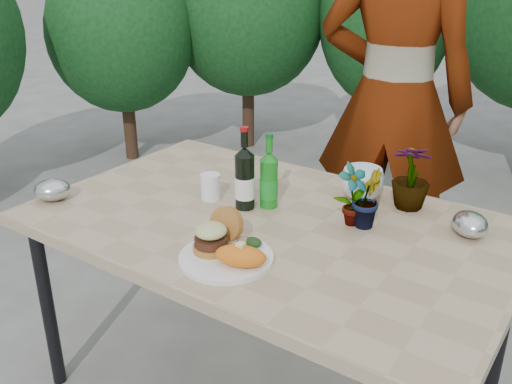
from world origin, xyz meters
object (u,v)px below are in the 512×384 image
Objects in this scene: wine_bottle at (245,179)px; person at (393,100)px; dinner_plate at (226,258)px; patio_table at (269,235)px.

wine_bottle is 0.15× the size of person.
person is (-0.02, 1.27, 0.20)m from dinner_plate.
patio_table is 5.42× the size of wine_bottle.
wine_bottle reaches higher than dinner_plate.
person is at bearing 91.01° from dinner_plate.
patio_table is 5.71× the size of dinner_plate.
person reaches higher than patio_table.
person is at bearing 63.24° from wine_bottle.
dinner_plate is at bearing 78.74° from person.
wine_bottle is (-0.12, 0.03, 0.17)m from patio_table.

